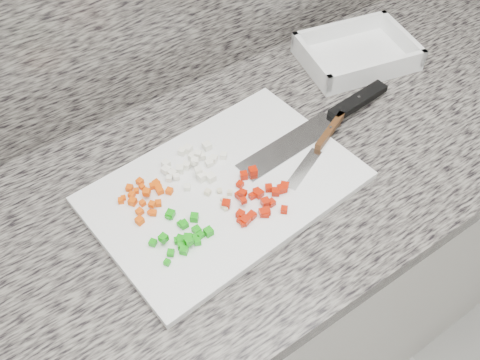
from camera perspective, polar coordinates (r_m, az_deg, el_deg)
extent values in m
cube|color=silver|center=(1.42, 0.50, -11.83)|extent=(3.92, 0.62, 0.86)
cube|color=slate|center=(1.04, 0.66, 0.07)|extent=(3.96, 0.64, 0.04)
cube|color=white|center=(0.99, -1.61, -0.83)|extent=(0.51, 0.36, 0.02)
cube|color=#E24C04|center=(0.95, -10.66, -4.28)|extent=(0.02, 0.02, 0.01)
cube|color=#E24C04|center=(0.97, -11.38, -2.27)|extent=(0.02, 0.02, 0.01)
cube|color=#E24C04|center=(0.99, -10.40, -0.73)|extent=(0.01, 0.01, 0.01)
cube|color=#E24C04|center=(0.99, -9.31, -0.62)|extent=(0.01, 0.01, 0.01)
cube|color=#E24C04|center=(0.99, -11.01, -1.14)|extent=(0.01, 0.01, 0.01)
cube|color=#E24C04|center=(0.95, -9.38, -2.57)|extent=(0.01, 0.01, 0.01)
cube|color=#E24C04|center=(0.99, -9.94, -1.20)|extent=(0.01, 0.01, 0.01)
cube|color=#E24C04|center=(0.99, -12.34, -1.88)|extent=(0.01, 0.01, 0.01)
cube|color=#E24C04|center=(0.96, -10.66, -3.33)|extent=(0.01, 0.01, 0.01)
cube|color=#E24C04|center=(0.96, -8.72, -2.46)|extent=(0.01, 0.01, 0.01)
cube|color=#E24C04|center=(0.97, -9.94, -1.30)|extent=(0.02, 0.02, 0.01)
cube|color=#E24C04|center=(0.99, -8.75, -0.71)|extent=(0.01, 0.01, 0.01)
cube|color=#E24C04|center=(0.98, -8.55, -1.14)|extent=(0.01, 0.01, 0.01)
cube|color=#E24C04|center=(1.00, -11.71, -0.83)|extent=(0.02, 0.02, 0.01)
cube|color=#E24C04|center=(0.99, -11.48, -1.56)|extent=(0.01, 0.01, 0.01)
cube|color=#E24C04|center=(0.98, -7.54, -1.17)|extent=(0.02, 0.02, 0.01)
cube|color=#E24C04|center=(0.97, -10.36, -2.44)|extent=(0.01, 0.01, 0.01)
cube|color=#E24C04|center=(0.96, -9.51, -3.44)|extent=(0.01, 0.01, 0.01)
cube|color=#E24C04|center=(0.95, -9.20, -3.47)|extent=(0.01, 0.01, 0.01)
cube|color=#E24C04|center=(1.00, -10.63, -0.18)|extent=(0.01, 0.01, 0.01)
cube|color=#E24C04|center=(0.98, -12.58, -2.16)|extent=(0.01, 0.01, 0.01)
cube|color=#E24C04|center=(1.00, -8.92, -0.30)|extent=(0.01, 0.01, 0.01)
cube|color=#E24C04|center=(0.99, -8.69, -0.77)|extent=(0.01, 0.01, 0.01)
cube|color=white|center=(1.01, -6.43, 1.15)|extent=(0.02, 0.02, 0.01)
cube|color=white|center=(1.01, -7.91, 1.11)|extent=(0.02, 0.02, 0.01)
cube|color=white|center=(1.01, -4.85, 2.02)|extent=(0.02, 0.02, 0.01)
cube|color=white|center=(1.02, -4.52, 2.79)|extent=(0.02, 0.02, 0.01)
cube|color=white|center=(1.04, -6.20, 3.04)|extent=(0.02, 0.02, 0.01)
cube|color=white|center=(1.02, -2.84, 2.26)|extent=(0.02, 0.02, 0.01)
cube|color=white|center=(0.98, -5.64, -0.78)|extent=(0.02, 0.02, 0.01)
cube|color=white|center=(1.02, -3.33, 1.82)|extent=(0.01, 0.01, 0.01)
cube|color=white|center=(1.02, -7.91, 1.72)|extent=(0.02, 0.02, 0.01)
cube|color=white|center=(1.01, -4.85, 1.98)|extent=(0.02, 0.02, 0.01)
cube|color=white|center=(1.02, -5.71, 1.57)|extent=(0.02, 0.02, 0.01)
cube|color=white|center=(1.01, -7.25, 0.75)|extent=(0.01, 0.01, 0.01)
cube|color=white|center=(1.00, -3.72, 0.43)|extent=(0.01, 0.01, 0.01)
cube|color=white|center=(1.03, -1.77, 2.63)|extent=(0.02, 0.02, 0.01)
cube|color=white|center=(1.05, -3.54, 3.67)|extent=(0.02, 0.02, 0.01)
cube|color=white|center=(1.00, -6.80, 0.34)|extent=(0.02, 0.02, 0.01)
cube|color=white|center=(1.00, -7.55, 0.18)|extent=(0.02, 0.02, 0.01)
cube|color=white|center=(0.99, -4.47, 1.01)|extent=(0.02, 0.02, 0.01)
cube|color=white|center=(1.02, -3.21, 2.06)|extent=(0.02, 0.02, 0.01)
cube|color=white|center=(1.03, -4.29, 2.54)|extent=(0.02, 0.02, 0.01)
cube|color=white|center=(1.03, -4.18, 2.60)|extent=(0.02, 0.02, 0.01)
cube|color=white|center=(1.04, -5.60, 3.31)|extent=(0.02, 0.02, 0.01)
cube|color=white|center=(1.03, -5.00, 2.43)|extent=(0.02, 0.02, 0.01)
cube|color=white|center=(0.99, -4.10, 0.37)|extent=(0.02, 0.02, 0.01)
cube|color=white|center=(0.99, -3.12, 0.27)|extent=(0.02, 0.02, 0.01)
cube|color=#11960D|center=(0.92, -9.28, -6.61)|extent=(0.02, 0.02, 0.01)
cube|color=#11960D|center=(0.90, -7.40, -7.70)|extent=(0.02, 0.02, 0.01)
cube|color=#11960D|center=(0.90, -5.59, -6.17)|extent=(0.02, 0.02, 0.01)
cube|color=#11960D|center=(0.90, -5.49, -6.49)|extent=(0.01, 0.01, 0.01)
cube|color=#11960D|center=(0.92, -4.22, -5.86)|extent=(0.01, 0.01, 0.01)
cube|color=#11960D|center=(0.93, -6.35, -4.67)|extent=(0.01, 0.01, 0.01)
cube|color=#11960D|center=(0.89, -7.78, -8.70)|extent=(0.01, 0.01, 0.01)
cube|color=#11960D|center=(0.91, -4.92, -6.20)|extent=(0.02, 0.02, 0.01)
cube|color=#11960D|center=(0.91, -8.17, -6.16)|extent=(0.02, 0.02, 0.01)
cube|color=#11960D|center=(0.93, -6.03, -4.72)|extent=(0.01, 0.01, 0.01)
cube|color=#11960D|center=(0.90, -5.99, -7.46)|extent=(0.02, 0.02, 0.01)
cube|color=#11960D|center=(0.91, -4.54, -6.55)|extent=(0.01, 0.01, 0.01)
cube|color=#11960D|center=(0.91, -6.26, -6.94)|extent=(0.02, 0.02, 0.01)
cube|color=#11960D|center=(0.94, -4.88, -4.00)|extent=(0.02, 0.02, 0.01)
cube|color=#11960D|center=(0.95, -7.43, -3.60)|extent=(0.02, 0.02, 0.01)
cube|color=#11960D|center=(0.91, -6.71, -6.41)|extent=(0.01, 0.01, 0.01)
cube|color=#11960D|center=(0.94, -7.57, -3.80)|extent=(0.02, 0.02, 0.01)
cube|color=#11960D|center=(0.92, -4.66, -5.35)|extent=(0.01, 0.01, 0.01)
cube|color=#11960D|center=(0.91, -6.28, -6.42)|extent=(0.02, 0.02, 0.01)
cube|color=#11960D|center=(0.91, -6.43, -6.23)|extent=(0.02, 0.02, 0.01)
cube|color=#11960D|center=(0.92, -3.38, -5.53)|extent=(0.01, 0.01, 0.01)
cube|color=#AC1602|center=(0.97, 1.79, -1.24)|extent=(0.01, 0.01, 0.01)
cube|color=#AC1602|center=(0.94, 2.48, -3.46)|extent=(0.02, 0.02, 0.01)
cube|color=#AC1602|center=(0.97, 3.81, -1.26)|extent=(0.02, 0.02, 0.01)
cube|color=#AC1602|center=(0.97, 2.01, -1.44)|extent=(0.02, 0.02, 0.01)
cube|color=#AC1602|center=(0.95, 0.31, -1.44)|extent=(0.02, 0.02, 0.01)
cube|color=#AC1602|center=(0.98, 4.47, -0.93)|extent=(0.02, 0.02, 0.01)
cube|color=#AC1602|center=(0.94, 1.25, -3.77)|extent=(0.02, 0.02, 0.01)
cube|color=#AC1602|center=(0.93, 0.05, -4.31)|extent=(0.01, 0.01, 0.01)
cube|color=#AC1602|center=(0.93, 0.59, -4.31)|extent=(0.02, 0.02, 0.01)
cube|color=#AC1602|center=(0.94, 2.84, -3.36)|extent=(0.02, 0.02, 0.01)
cube|color=#AC1602|center=(0.95, 2.72, -2.39)|extent=(0.02, 0.02, 0.01)
cube|color=#AC1602|center=(1.00, 1.39, 0.98)|extent=(0.02, 0.02, 0.01)
cube|color=#AC1602|center=(0.95, -1.49, -2.54)|extent=(0.02, 0.02, 0.01)
cube|color=#AC1602|center=(0.93, 0.34, -4.66)|extent=(0.01, 0.01, 0.01)
cube|color=#AC1602|center=(0.94, 2.76, -3.60)|extent=(0.02, 0.02, 0.01)
cube|color=#AC1602|center=(0.96, 3.36, -2.43)|extent=(0.01, 0.01, 0.01)
cube|color=#AC1602|center=(0.96, -0.02, -1.61)|extent=(0.02, 0.02, 0.01)
cube|color=#AC1602|center=(0.95, 4.73, -3.17)|extent=(0.02, 0.02, 0.01)
cube|color=#AC1602|center=(0.96, 1.30, -1.72)|extent=(0.01, 0.01, 0.01)
cube|color=#AC1602|center=(0.98, 0.00, -0.47)|extent=(0.01, 0.01, 0.01)
cube|color=#AC1602|center=(0.98, 4.75, -0.70)|extent=(0.02, 0.02, 0.01)
cube|color=#AC1602|center=(0.98, 3.07, -0.85)|extent=(0.02, 0.02, 0.01)
cube|color=#AC1602|center=(0.94, 0.36, -2.21)|extent=(0.01, 0.01, 0.01)
cube|color=#AC1602|center=(0.94, 0.04, -3.67)|extent=(0.02, 0.02, 0.01)
cube|color=#AC1602|center=(0.99, 0.40, 0.49)|extent=(0.02, 0.02, 0.01)
cube|color=beige|center=(0.95, -1.86, -2.69)|extent=(0.01, 0.01, 0.01)
cube|color=beige|center=(0.96, -1.78, -2.10)|extent=(0.01, 0.01, 0.01)
cube|color=beige|center=(0.96, -1.48, -1.97)|extent=(0.01, 0.01, 0.01)
cube|color=beige|center=(0.97, -1.08, -1.36)|extent=(0.01, 0.01, 0.01)
cube|color=beige|center=(0.97, -2.18, -1.15)|extent=(0.01, 0.01, 0.01)
cube|color=beige|center=(0.97, -3.46, -1.30)|extent=(0.01, 0.01, 0.01)
cube|color=beige|center=(0.95, -1.68, -2.82)|extent=(0.01, 0.01, 0.01)
cube|color=beige|center=(0.95, -1.53, -3.08)|extent=(0.01, 0.01, 0.01)
cube|color=silver|center=(1.06, 5.34, 3.72)|extent=(0.24, 0.07, 0.00)
cube|color=black|center=(1.17, 12.48, 8.28)|extent=(0.16, 0.04, 0.02)
cylinder|color=silver|center=(1.16, 12.55, 8.61)|extent=(0.01, 0.01, 0.00)
cube|color=silver|center=(1.02, 6.82, 1.21)|extent=(0.11, 0.07, 0.00)
cube|color=#482812|center=(1.09, 9.58, 5.21)|extent=(0.11, 0.06, 0.02)
cylinder|color=silver|center=(1.08, 9.64, 5.55)|extent=(0.01, 0.01, 0.00)
cube|color=white|center=(1.31, 12.23, 12.56)|extent=(0.29, 0.23, 0.01)
cube|color=white|center=(1.35, 10.59, 15.50)|extent=(0.25, 0.07, 0.04)
cube|color=white|center=(1.24, 14.37, 11.25)|extent=(0.25, 0.07, 0.04)
cube|color=white|center=(1.36, 16.86, 14.31)|extent=(0.05, 0.18, 0.04)
cube|color=white|center=(1.24, 7.59, 12.46)|extent=(0.05, 0.18, 0.04)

